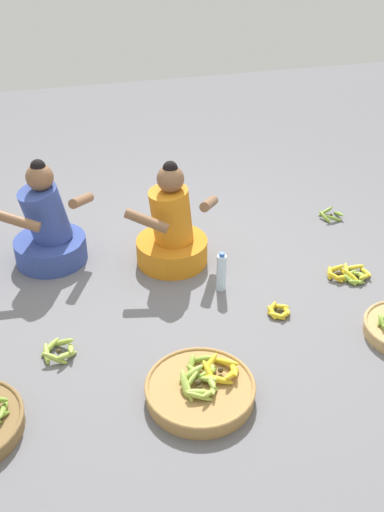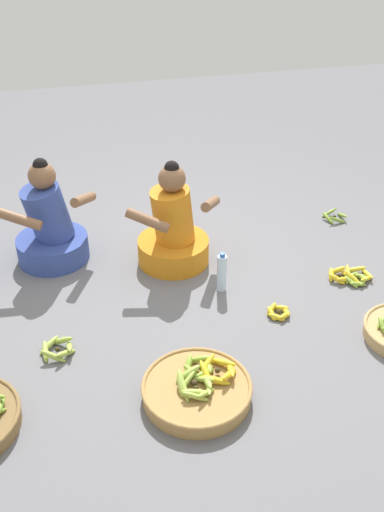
{
  "view_description": "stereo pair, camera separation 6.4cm",
  "coord_description": "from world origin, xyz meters",
  "px_view_note": "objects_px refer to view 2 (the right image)",
  "views": [
    {
      "loc": [
        -0.84,
        -3.13,
        2.32
      ],
      "look_at": [
        0.0,
        -0.2,
        0.35
      ],
      "focal_mm": 39.96,
      "sensor_mm": 36.0,
      "label": 1
    },
    {
      "loc": [
        -0.77,
        -3.15,
        2.32
      ],
      "look_at": [
        0.0,
        -0.2,
        0.35
      ],
      "focal_mm": 39.96,
      "sensor_mm": 36.0,
      "label": 2
    }
  ],
  "objects_px": {
    "vendor_woman_behind": "(50,229)",
    "banana_basket_back_left": "(197,389)",
    "vendor_woman_front": "(173,231)",
    "loose_bananas_front_center": "(351,276)",
    "water_bottle": "(222,273)",
    "loose_bananas_back_center": "(57,349)",
    "loose_bananas_back_right": "(334,216)",
    "loose_bananas_near_bicycle": "(279,312)"
  },
  "relations": [
    {
      "from": "loose_bananas_front_center",
      "to": "water_bottle",
      "type": "bearing_deg",
      "value": 172.36
    },
    {
      "from": "vendor_woman_behind",
      "to": "loose_bananas_back_center",
      "type": "distance_m",
      "value": 1.08
    },
    {
      "from": "vendor_woman_behind",
      "to": "vendor_woman_front",
      "type": "bearing_deg",
      "value": -16.89
    },
    {
      "from": "banana_basket_back_left",
      "to": "loose_bananas_front_center",
      "type": "bearing_deg",
      "value": 30.51
    },
    {
      "from": "vendor_woman_front",
      "to": "banana_basket_back_left",
      "type": "relative_size",
      "value": 1.32
    },
    {
      "from": "vendor_woman_behind",
      "to": "loose_bananas_back_center",
      "type": "relative_size",
      "value": 3.38
    },
    {
      "from": "banana_basket_back_left",
      "to": "water_bottle",
      "type": "xyz_separation_m",
      "value": [
        0.42,
        0.91,
        0.08
      ]
    },
    {
      "from": "vendor_woman_behind",
      "to": "banana_basket_back_left",
      "type": "bearing_deg",
      "value": -67.26
    },
    {
      "from": "vendor_woman_behind",
      "to": "water_bottle",
      "type": "bearing_deg",
      "value": -32.4
    },
    {
      "from": "loose_bananas_front_center",
      "to": "loose_bananas_back_center",
      "type": "height_order",
      "value": "loose_bananas_back_center"
    },
    {
      "from": "vendor_woman_front",
      "to": "banana_basket_back_left",
      "type": "bearing_deg",
      "value": -97.78
    },
    {
      "from": "vendor_woman_behind",
      "to": "water_bottle",
      "type": "distance_m",
      "value": 1.29
    },
    {
      "from": "banana_basket_back_left",
      "to": "loose_bananas_near_bicycle",
      "type": "xyz_separation_m",
      "value": [
        0.69,
        0.54,
        -0.03
      ]
    },
    {
      "from": "vendor_woman_front",
      "to": "loose_bananas_back_right",
      "type": "height_order",
      "value": "vendor_woman_front"
    },
    {
      "from": "vendor_woman_front",
      "to": "loose_bananas_back_center",
      "type": "xyz_separation_m",
      "value": [
        -0.89,
        -0.8,
        -0.22
      ]
    },
    {
      "from": "banana_basket_back_left",
      "to": "loose_bananas_back_right",
      "type": "distance_m",
      "value": 2.28
    },
    {
      "from": "loose_bananas_near_bicycle",
      "to": "loose_bananas_front_center",
      "type": "height_order",
      "value": "loose_bananas_front_center"
    },
    {
      "from": "vendor_woman_behind",
      "to": "banana_basket_back_left",
      "type": "distance_m",
      "value": 1.74
    },
    {
      "from": "vendor_woman_front",
      "to": "water_bottle",
      "type": "xyz_separation_m",
      "value": [
        0.23,
        -0.43,
        -0.11
      ]
    },
    {
      "from": "banana_basket_back_left",
      "to": "loose_bananas_back_right",
      "type": "height_order",
      "value": "banana_basket_back_left"
    },
    {
      "from": "vendor_woman_front",
      "to": "vendor_woman_behind",
      "type": "distance_m",
      "value": 0.89
    },
    {
      "from": "vendor_woman_behind",
      "to": "loose_bananas_front_center",
      "type": "xyz_separation_m",
      "value": [
        2.0,
        -0.81,
        -0.23
      ]
    },
    {
      "from": "loose_bananas_near_bicycle",
      "to": "water_bottle",
      "type": "distance_m",
      "value": 0.47
    },
    {
      "from": "loose_bananas_front_center",
      "to": "water_bottle",
      "type": "xyz_separation_m",
      "value": [
        -0.91,
        0.12,
        0.11
      ]
    },
    {
      "from": "loose_bananas_front_center",
      "to": "loose_bananas_back_right",
      "type": "height_order",
      "value": "loose_bananas_front_center"
    },
    {
      "from": "vendor_woman_front",
      "to": "vendor_woman_behind",
      "type": "bearing_deg",
      "value": 163.11
    },
    {
      "from": "vendor_woman_front",
      "to": "banana_basket_back_left",
      "type": "height_order",
      "value": "vendor_woman_front"
    },
    {
      "from": "loose_bananas_front_center",
      "to": "loose_bananas_back_right",
      "type": "xyz_separation_m",
      "value": [
        0.28,
        0.83,
        0.0
      ]
    },
    {
      "from": "loose_bananas_front_center",
      "to": "vendor_woman_front",
      "type": "bearing_deg",
      "value": 154.28
    },
    {
      "from": "vendor_woman_behind",
      "to": "loose_bananas_back_right",
      "type": "distance_m",
      "value": 2.3
    },
    {
      "from": "loose_bananas_front_center",
      "to": "loose_bananas_back_right",
      "type": "relative_size",
      "value": 1.78
    },
    {
      "from": "vendor_woman_front",
      "to": "vendor_woman_behind",
      "type": "relative_size",
      "value": 0.99
    },
    {
      "from": "vendor_woman_front",
      "to": "loose_bananas_near_bicycle",
      "type": "relative_size",
      "value": 4.46
    },
    {
      "from": "loose_bananas_front_center",
      "to": "water_bottle",
      "type": "distance_m",
      "value": 0.93
    },
    {
      "from": "banana_basket_back_left",
      "to": "water_bottle",
      "type": "height_order",
      "value": "water_bottle"
    },
    {
      "from": "loose_bananas_near_bicycle",
      "to": "loose_bananas_front_center",
      "type": "distance_m",
      "value": 0.69
    },
    {
      "from": "vendor_woman_front",
      "to": "loose_bananas_back_right",
      "type": "xyz_separation_m",
      "value": [
        1.43,
        0.27,
        -0.22
      ]
    },
    {
      "from": "vendor_woman_front",
      "to": "loose_bananas_front_center",
      "type": "xyz_separation_m",
      "value": [
        1.15,
        -0.55,
        -0.23
      ]
    },
    {
      "from": "loose_bananas_back_right",
      "to": "loose_bananas_back_center",
      "type": "height_order",
      "value": "loose_bananas_back_center"
    },
    {
      "from": "vendor_woman_front",
      "to": "loose_bananas_back_right",
      "type": "bearing_deg",
      "value": 10.77
    },
    {
      "from": "loose_bananas_back_center",
      "to": "banana_basket_back_left",
      "type": "bearing_deg",
      "value": -37.2
    },
    {
      "from": "vendor_woman_front",
      "to": "loose_bananas_back_right",
      "type": "distance_m",
      "value": 1.48
    }
  ]
}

